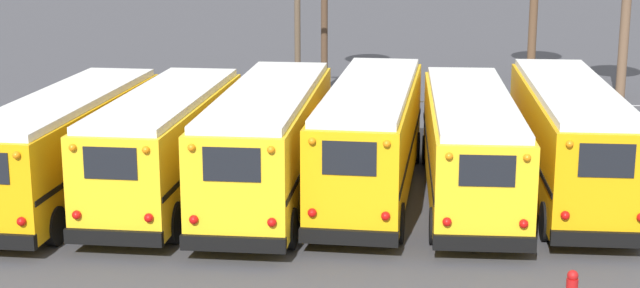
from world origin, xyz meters
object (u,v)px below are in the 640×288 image
at_px(school_bus_1, 167,144).
at_px(school_bus_2, 269,141).
at_px(school_bus_5, 570,137).
at_px(utility_pole, 297,6).
at_px(school_bus_0, 68,144).
at_px(school_bus_3, 371,136).
at_px(school_bus_4, 470,144).

relative_size(school_bus_1, school_bus_2, 0.90).
xyz_separation_m(school_bus_5, utility_pole, (-9.13, 10.41, 2.65)).
relative_size(school_bus_0, school_bus_1, 1.08).
bearing_deg(utility_pole, school_bus_3, -72.45).
distance_m(school_bus_5, utility_pole, 14.10).
xyz_separation_m(school_bus_3, school_bus_4, (2.84, -0.04, -0.14)).
relative_size(school_bus_2, utility_pole, 1.25).
xyz_separation_m(school_bus_2, utility_pole, (-0.62, 11.77, 2.64)).
height_order(school_bus_1, school_bus_4, school_bus_1).
relative_size(school_bus_0, school_bus_5, 0.95).
bearing_deg(school_bus_2, school_bus_1, -172.20).
bearing_deg(school_bus_1, school_bus_4, 7.98).
bearing_deg(utility_pole, school_bus_4, -60.15).
relative_size(school_bus_0, school_bus_4, 0.96).
height_order(school_bus_2, school_bus_5, school_bus_2).
height_order(school_bus_1, school_bus_5, school_bus_5).
height_order(school_bus_3, utility_pole, utility_pole).
bearing_deg(school_bus_1, utility_pole, 79.68).
height_order(school_bus_0, school_bus_2, school_bus_2).
relative_size(school_bus_2, school_bus_5, 0.98).
distance_m(school_bus_3, school_bus_4, 2.84).
height_order(school_bus_0, utility_pole, utility_pole).
xyz_separation_m(school_bus_4, school_bus_5, (2.84, 0.56, 0.12)).
bearing_deg(school_bus_3, utility_pole, 107.55).
bearing_deg(school_bus_3, school_bus_5, 5.29).
xyz_separation_m(school_bus_0, utility_pole, (5.05, 12.24, 2.75)).
bearing_deg(school_bus_0, utility_pole, 67.58).
distance_m(school_bus_1, school_bus_4, 8.59).
distance_m(school_bus_2, school_bus_3, 2.96).
bearing_deg(utility_pole, school_bus_5, -48.74).
relative_size(school_bus_0, school_bus_3, 0.95).
bearing_deg(utility_pole, school_bus_1, -100.32).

